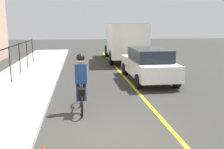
% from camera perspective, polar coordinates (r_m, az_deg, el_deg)
% --- Properties ---
extents(ground_plane, '(80.00, 80.00, 0.00)m').
position_cam_1_polar(ground_plane, '(6.31, -0.32, -13.73)').
color(ground_plane, '#31312E').
extents(lane_line_centre, '(36.00, 0.12, 0.01)m').
position_cam_1_polar(lane_line_centre, '(6.69, 13.75, -12.54)').
color(lane_line_centre, yellow).
rests_on(lane_line_centre, ground).
extents(cyclist_lead, '(1.71, 0.36, 1.83)m').
position_cam_1_polar(cyclist_lead, '(7.65, -7.23, -2.02)').
color(cyclist_lead, black).
rests_on(cyclist_lead, ground).
extents(patrol_sedan, '(4.42, 1.96, 1.58)m').
position_cam_1_polar(patrol_sedan, '(11.96, 8.48, 2.45)').
color(patrol_sedan, white).
rests_on(patrol_sedan, ground).
extents(box_truck_background, '(6.80, 2.76, 2.78)m').
position_cam_1_polar(box_truck_background, '(18.44, 2.88, 8.02)').
color(box_truck_background, white).
rests_on(box_truck_background, ground).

